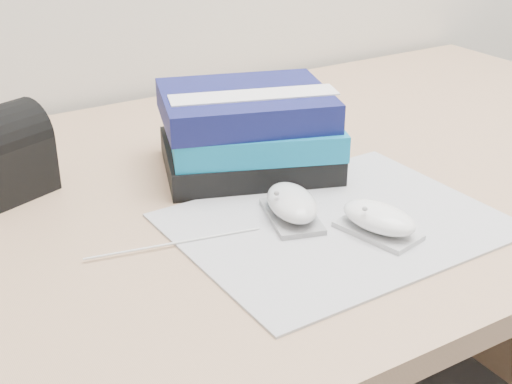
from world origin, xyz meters
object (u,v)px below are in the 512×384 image
mouse_rear (292,205)px  book_stack (249,131)px  mouse_front (379,220)px  desk (221,304)px

mouse_rear → book_stack: bearing=77.1°
book_stack → mouse_rear: bearing=-102.9°
mouse_front → desk: bearing=102.6°
mouse_rear → mouse_front: mouse_rear is taller
book_stack → desk: bearing=138.6°
desk → mouse_front: mouse_front is taller
desk → book_stack: 0.29m
desk → mouse_front: size_ratio=15.21×
mouse_rear → mouse_front: bearing=-51.9°
mouse_rear → book_stack: (0.04, 0.16, 0.03)m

